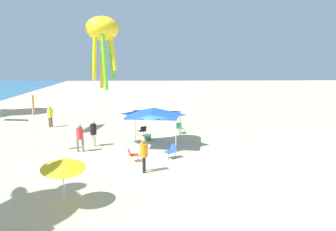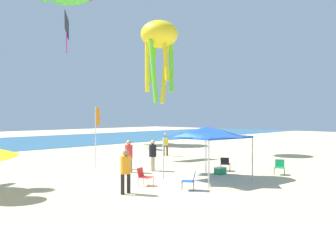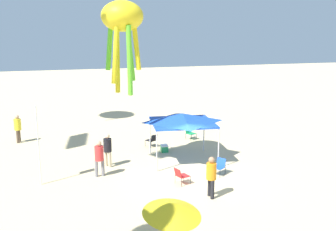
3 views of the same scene
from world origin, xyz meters
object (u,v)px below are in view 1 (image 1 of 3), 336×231
(canopy_tent, at_px, (154,112))
(person_kite_handler, at_px, (144,152))
(beach_umbrella, at_px, (63,164))
(banner_flag, at_px, (33,118))
(folding_chair_near_cooler, at_px, (132,154))
(kite_octopus_yellow, at_px, (102,32))
(person_beachcomber, at_px, (80,135))
(folding_chair_left_of_tent, at_px, (171,151))
(person_watching_sky, at_px, (50,115))
(cooler_box, at_px, (148,137))
(person_by_tent, at_px, (93,131))
(folding_chair_right_of_tent, at_px, (180,127))
(folding_chair_facing_ocean, at_px, (142,130))

(canopy_tent, xyz_separation_m, person_kite_handler, (-5.06, 0.45, -1.33))
(beach_umbrella, xyz_separation_m, person_kite_handler, (4.12, -3.10, -0.74))
(banner_flag, bearing_deg, folding_chair_near_cooler, -107.28)
(canopy_tent, xyz_separation_m, kite_octopus_yellow, (-0.15, 3.24, 5.17))
(canopy_tent, height_order, banner_flag, banner_flag)
(person_beachcomber, bearing_deg, folding_chair_left_of_tent, 159.53)
(canopy_tent, relative_size, person_watching_sky, 2.04)
(folding_chair_left_of_tent, bearing_deg, cooler_box, 164.00)
(folding_chair_left_of_tent, xyz_separation_m, person_by_tent, (2.87, 5.21, 0.59))
(kite_octopus_yellow, bearing_deg, cooler_box, 50.02)
(canopy_tent, bearing_deg, kite_octopus_yellow, 92.58)
(person_by_tent, relative_size, kite_octopus_yellow, 0.39)
(person_beachcomber, xyz_separation_m, person_watching_sky, (7.66, 4.30, 0.00))
(folding_chair_right_of_tent, distance_m, banner_flag, 11.05)
(canopy_tent, bearing_deg, person_kite_handler, 174.95)
(folding_chair_left_of_tent, distance_m, person_by_tent, 5.97)
(folding_chair_near_cooler, xyz_separation_m, person_watching_sky, (9.84, 7.82, 0.61))
(folding_chair_near_cooler, distance_m, cooler_box, 5.20)
(folding_chair_near_cooler, xyz_separation_m, folding_chair_facing_ocean, (6.29, -0.28, 0.00))
(person_beachcomber, bearing_deg, banner_flag, -1.36)
(cooler_box, xyz_separation_m, person_kite_handler, (-6.92, -0.04, 0.88))
(person_kite_handler, bearing_deg, folding_chair_left_of_tent, 148.52)
(cooler_box, distance_m, banner_flag, 8.02)
(beach_umbrella, relative_size, folding_chair_right_of_tent, 2.70)
(folding_chair_facing_ocean, distance_m, person_watching_sky, 8.87)
(person_beachcomber, relative_size, person_by_tent, 1.02)
(beach_umbrella, distance_m, person_watching_sky, 16.68)
(folding_chair_facing_ocean, relative_size, banner_flag, 0.21)
(folding_chair_near_cooler, distance_m, person_watching_sky, 12.59)
(folding_chair_facing_ocean, bearing_deg, folding_chair_left_of_tent, 81.98)
(folding_chair_near_cooler, height_order, folding_chair_facing_ocean, same)
(folding_chair_right_of_tent, distance_m, person_kite_handler, 9.40)
(beach_umbrella, height_order, banner_flag, banner_flag)
(folding_chair_facing_ocean, xyz_separation_m, banner_flag, (-4.32, 6.61, 1.82))
(canopy_tent, relative_size, person_beachcomber, 2.04)
(beach_umbrella, xyz_separation_m, cooler_box, (11.04, -3.06, -1.62))
(beach_umbrella, height_order, person_by_tent, beach_umbrella)
(folding_chair_facing_ocean, xyz_separation_m, cooler_box, (-1.15, -0.45, -0.27))
(cooler_box, relative_size, banner_flag, 0.17)
(folding_chair_left_of_tent, bearing_deg, person_kite_handler, -67.20)
(beach_umbrella, xyz_separation_m, folding_chair_near_cooler, (5.89, -2.32, -1.35))
(beach_umbrella, bearing_deg, person_beachcomber, 8.47)
(person_kite_handler, bearing_deg, folding_chair_near_cooler, -155.73)
(canopy_tent, height_order, person_watching_sky, canopy_tent)
(canopy_tent, xyz_separation_m, beach_umbrella, (-9.18, 3.55, -0.59))
(banner_flag, bearing_deg, folding_chair_left_of_tent, -98.76)
(person_beachcomber, height_order, person_by_tent, person_beachcomber)
(person_beachcomber, bearing_deg, folding_chair_right_of_tent, -148.40)
(beach_umbrella, xyz_separation_m, person_watching_sky, (15.73, 5.50, -0.74))
(canopy_tent, xyz_separation_m, person_watching_sky, (6.56, 9.05, -1.33))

